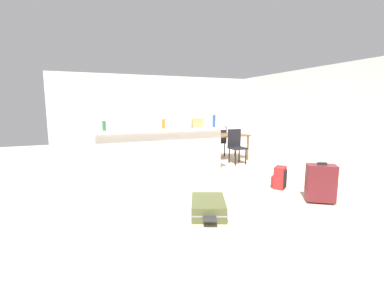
{
  "coord_description": "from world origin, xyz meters",
  "views": [
    {
      "loc": [
        -2.25,
        -5.24,
        1.59
      ],
      "look_at": [
        -0.05,
        0.29,
        0.69
      ],
      "focal_mm": 24.49,
      "sensor_mm": 36.0,
      "label": 1
    }
  ],
  "objects_px": {
    "suitcase_flat_olive": "(208,207)",
    "bottle_clear": "(132,125)",
    "bottle_blue": "(214,121)",
    "bottle_amber": "(164,124)",
    "dining_chair_far_side": "(219,140)",
    "bottle_green": "(104,126)",
    "backpack_red": "(279,178)",
    "suitcase_upright_maroon": "(321,183)",
    "dining_chair_near_partition": "(236,145)",
    "grocery_bag": "(197,123)",
    "dining_table": "(227,137)",
    "bottle_white": "(190,122)"
  },
  "relations": [
    {
      "from": "bottle_green",
      "to": "bottle_amber",
      "type": "bearing_deg",
      "value": -0.76
    },
    {
      "from": "grocery_bag",
      "to": "dining_table",
      "type": "xyz_separation_m",
      "value": [
        1.4,
        1.04,
        -0.52
      ]
    },
    {
      "from": "bottle_green",
      "to": "bottle_blue",
      "type": "height_order",
      "value": "bottle_blue"
    },
    {
      "from": "bottle_amber",
      "to": "suitcase_flat_olive",
      "type": "relative_size",
      "value": 0.24
    },
    {
      "from": "bottle_green",
      "to": "bottle_clear",
      "type": "distance_m",
      "value": 0.57
    },
    {
      "from": "bottle_amber",
      "to": "dining_chair_near_partition",
      "type": "relative_size",
      "value": 0.23
    },
    {
      "from": "bottle_green",
      "to": "bottle_amber",
      "type": "xyz_separation_m",
      "value": [
        1.26,
        -0.02,
        0.01
      ]
    },
    {
      "from": "bottle_clear",
      "to": "suitcase_upright_maroon",
      "type": "relative_size",
      "value": 0.31
    },
    {
      "from": "bottle_white",
      "to": "suitcase_upright_maroon",
      "type": "xyz_separation_m",
      "value": [
        1.34,
        -2.44,
        -0.86
      ]
    },
    {
      "from": "bottle_amber",
      "to": "grocery_bag",
      "type": "distance_m",
      "value": 0.79
    },
    {
      "from": "bottle_green",
      "to": "dining_chair_near_partition",
      "type": "distance_m",
      "value": 3.5
    },
    {
      "from": "bottle_white",
      "to": "suitcase_flat_olive",
      "type": "height_order",
      "value": "bottle_white"
    },
    {
      "from": "bottle_white",
      "to": "dining_chair_far_side",
      "type": "xyz_separation_m",
      "value": [
        1.61,
        1.65,
        -0.68
      ]
    },
    {
      "from": "bottle_clear",
      "to": "grocery_bag",
      "type": "distance_m",
      "value": 1.48
    },
    {
      "from": "bottle_green",
      "to": "backpack_red",
      "type": "bearing_deg",
      "value": -30.03
    },
    {
      "from": "bottle_clear",
      "to": "bottle_amber",
      "type": "xyz_separation_m",
      "value": [
        0.69,
        0.02,
        0.0
      ]
    },
    {
      "from": "bottle_clear",
      "to": "dining_chair_far_side",
      "type": "height_order",
      "value": "bottle_clear"
    },
    {
      "from": "suitcase_flat_olive",
      "to": "bottle_clear",
      "type": "bearing_deg",
      "value": 106.51
    },
    {
      "from": "bottle_green",
      "to": "dining_table",
      "type": "relative_size",
      "value": 0.18
    },
    {
      "from": "dining_table",
      "to": "suitcase_upright_maroon",
      "type": "height_order",
      "value": "dining_table"
    },
    {
      "from": "bottle_amber",
      "to": "dining_chair_near_partition",
      "type": "height_order",
      "value": "bottle_amber"
    },
    {
      "from": "grocery_bag",
      "to": "dining_table",
      "type": "distance_m",
      "value": 1.82
    },
    {
      "from": "bottle_clear",
      "to": "bottle_blue",
      "type": "distance_m",
      "value": 1.89
    },
    {
      "from": "bottle_blue",
      "to": "backpack_red",
      "type": "relative_size",
      "value": 0.7
    },
    {
      "from": "bottle_clear",
      "to": "dining_chair_near_partition",
      "type": "relative_size",
      "value": 0.22
    },
    {
      "from": "bottle_amber",
      "to": "dining_chair_far_side",
      "type": "bearing_deg",
      "value": 34.49
    },
    {
      "from": "bottle_amber",
      "to": "bottle_blue",
      "type": "distance_m",
      "value": 1.21
    },
    {
      "from": "dining_chair_far_side",
      "to": "backpack_red",
      "type": "height_order",
      "value": "dining_chair_far_side"
    },
    {
      "from": "bottle_clear",
      "to": "grocery_bag",
      "type": "height_order",
      "value": "grocery_bag"
    },
    {
      "from": "dining_table",
      "to": "dining_chair_near_partition",
      "type": "height_order",
      "value": "dining_chair_near_partition"
    },
    {
      "from": "bottle_white",
      "to": "dining_table",
      "type": "height_order",
      "value": "bottle_white"
    },
    {
      "from": "bottle_green",
      "to": "dining_table",
      "type": "height_order",
      "value": "bottle_green"
    },
    {
      "from": "grocery_bag",
      "to": "backpack_red",
      "type": "relative_size",
      "value": 0.62
    },
    {
      "from": "grocery_bag",
      "to": "backpack_red",
      "type": "distance_m",
      "value": 2.21
    },
    {
      "from": "dining_chair_far_side",
      "to": "backpack_red",
      "type": "bearing_deg",
      "value": -96.79
    },
    {
      "from": "bottle_blue",
      "to": "grocery_bag",
      "type": "relative_size",
      "value": 1.14
    },
    {
      "from": "bottle_amber",
      "to": "dining_table",
      "type": "distance_m",
      "value": 2.47
    },
    {
      "from": "suitcase_upright_maroon",
      "to": "bottle_amber",
      "type": "bearing_deg",
      "value": 126.3
    },
    {
      "from": "grocery_bag",
      "to": "suitcase_upright_maroon",
      "type": "distance_m",
      "value": 2.92
    },
    {
      "from": "bottle_clear",
      "to": "backpack_red",
      "type": "distance_m",
      "value": 3.17
    },
    {
      "from": "dining_table",
      "to": "suitcase_flat_olive",
      "type": "height_order",
      "value": "dining_table"
    },
    {
      "from": "dining_chair_near_partition",
      "to": "dining_chair_far_side",
      "type": "relative_size",
      "value": 1.0
    },
    {
      "from": "bottle_blue",
      "to": "dining_chair_far_side",
      "type": "height_order",
      "value": "bottle_blue"
    },
    {
      "from": "bottle_green",
      "to": "bottle_amber",
      "type": "relative_size",
      "value": 0.95
    },
    {
      "from": "bottle_green",
      "to": "suitcase_upright_maroon",
      "type": "height_order",
      "value": "bottle_green"
    },
    {
      "from": "bottle_blue",
      "to": "backpack_red",
      "type": "xyz_separation_m",
      "value": [
        0.59,
        -1.65,
        -1.01
      ]
    },
    {
      "from": "backpack_red",
      "to": "bottle_blue",
      "type": "bearing_deg",
      "value": 109.54
    },
    {
      "from": "grocery_bag",
      "to": "dining_chair_near_partition",
      "type": "distance_m",
      "value": 1.58
    },
    {
      "from": "dining_table",
      "to": "backpack_red",
      "type": "distance_m",
      "value": 2.82
    },
    {
      "from": "backpack_red",
      "to": "suitcase_upright_maroon",
      "type": "xyz_separation_m",
      "value": [
        0.11,
        -0.85,
        0.13
      ]
    }
  ]
}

